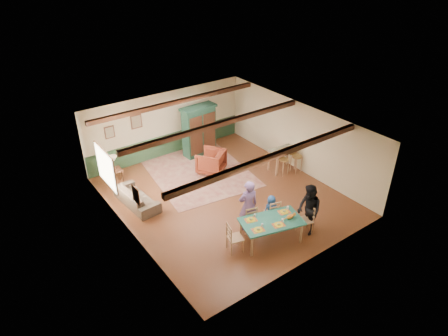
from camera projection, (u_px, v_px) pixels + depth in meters
floor at (224, 196)px, 14.09m from camera, size 8.00×8.00×0.00m
wall_back at (167, 124)px, 16.22m from camera, size 7.00×0.02×2.70m
wall_left at (128, 197)px, 11.64m from camera, size 0.02×8.00×2.70m
wall_right at (299, 137)px, 15.20m from camera, size 0.02×8.00×2.70m
ceiling at (224, 126)px, 12.74m from camera, size 7.00×8.00×0.02m
wainscot_back at (168, 144)px, 16.65m from camera, size 6.95×0.03×0.90m
ceiling_beam_front at (273, 156)px, 11.17m from camera, size 6.95×0.16×0.16m
ceiling_beam_mid at (217, 125)px, 13.07m from camera, size 6.95×0.16×0.16m
ceiling_beam_back at (177, 102)px, 14.89m from camera, size 6.95×0.16×0.16m
window_left at (105, 168)px, 12.74m from camera, size 0.06×1.60×1.30m
picture_left_wall at (136, 195)px, 11.03m from camera, size 0.04×0.42×0.52m
picture_back_a at (136, 122)px, 15.31m from camera, size 0.45×0.04×0.55m
picture_back_b at (110, 132)px, 14.83m from camera, size 0.38×0.04×0.48m
dining_table at (271, 231)px, 11.84m from camera, size 2.00×1.43×0.75m
dining_chair_far_left at (249, 217)px, 12.25m from camera, size 0.52×0.53×0.95m
dining_chair_far_right at (272, 212)px, 12.50m from camera, size 0.52×0.53×0.95m
dining_chair_end_left at (235, 237)px, 11.43m from camera, size 0.53×0.52×0.95m
dining_chair_end_right at (305, 220)px, 12.15m from camera, size 0.53×0.52×0.95m
person_man at (248, 206)px, 12.12m from camera, size 0.71×0.56×1.72m
person_woman at (309, 210)px, 12.00m from camera, size 0.81×0.94×1.65m
person_child at (271, 210)px, 12.55m from camera, size 0.56×0.44×1.00m
cat at (290, 216)px, 11.70m from camera, size 0.38×0.23×0.18m
place_setting_near_left at (258, 229)px, 11.25m from camera, size 0.46×0.39×0.11m
place_setting_near_center at (279, 224)px, 11.45m from camera, size 0.46×0.39×0.11m
place_setting_far_left at (251, 219)px, 11.66m from camera, size 0.46×0.39×0.11m
place_setting_far_right at (284, 211)px, 12.00m from camera, size 0.46×0.39×0.11m
area_rug at (199, 172)px, 15.53m from camera, size 4.02×4.58×0.01m
armoire at (199, 131)px, 16.36m from camera, size 1.53×0.68×2.12m
armchair at (211, 161)px, 15.38m from camera, size 1.34×1.35×0.90m
sofa at (137, 197)px, 13.54m from camera, size 0.93×2.03×0.58m
end_table at (116, 177)px, 14.68m from camera, size 0.52×0.52×0.60m
table_lamp at (114, 163)px, 14.39m from camera, size 0.33×0.33×0.55m
counter_table at (282, 160)px, 15.49m from camera, size 1.11×0.69×0.89m
bar_stool_left at (284, 162)px, 15.18m from camera, size 0.36×0.40×1.01m
bar_stool_right at (297, 159)px, 15.31m from camera, size 0.40×0.44×1.10m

